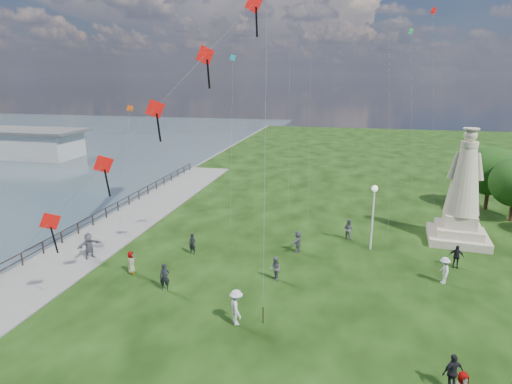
% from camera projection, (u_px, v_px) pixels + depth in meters
% --- Properties ---
extents(waterfront, '(200.00, 200.00, 1.51)m').
position_uv_depth(waterfront, '(66.00, 251.00, 30.75)').
color(waterfront, '#384E54').
rests_on(waterfront, ground).
extents(statue, '(4.57, 4.57, 8.57)m').
position_uv_depth(statue, '(462.00, 200.00, 31.76)').
color(statue, tan).
rests_on(statue, ground).
extents(lamppost, '(0.44, 0.44, 4.78)m').
position_uv_depth(lamppost, '(374.00, 204.00, 30.10)').
color(lamppost, silver).
rests_on(lamppost, ground).
extents(person_0, '(0.69, 0.56, 1.64)m').
position_uv_depth(person_0, '(165.00, 277.00, 24.90)').
color(person_0, black).
rests_on(person_0, ground).
extents(person_1, '(0.79, 0.87, 1.53)m').
position_uv_depth(person_1, '(275.00, 269.00, 26.08)').
color(person_1, '#595960').
rests_on(person_1, ground).
extents(person_2, '(1.14, 1.35, 1.86)m').
position_uv_depth(person_2, '(236.00, 307.00, 21.45)').
color(person_2, silver).
rests_on(person_2, ground).
extents(person_3, '(1.05, 0.87, 1.59)m').
position_uv_depth(person_3, '(453.00, 372.00, 16.96)').
color(person_3, black).
rests_on(person_3, ground).
extents(person_5, '(1.54, 1.81, 1.82)m').
position_uv_depth(person_5, '(89.00, 247.00, 29.07)').
color(person_5, '#595960').
rests_on(person_5, ground).
extents(person_6, '(0.61, 0.46, 1.51)m').
position_uv_depth(person_6, '(192.00, 244.00, 30.00)').
color(person_6, black).
rests_on(person_6, ground).
extents(person_7, '(0.92, 0.83, 1.60)m').
position_uv_depth(person_7, '(348.00, 229.00, 32.75)').
color(person_7, '#595960').
rests_on(person_7, ground).
extents(person_8, '(0.66, 1.13, 1.68)m').
position_uv_depth(person_8, '(444.00, 270.00, 25.70)').
color(person_8, silver).
rests_on(person_8, ground).
extents(person_9, '(0.96, 0.58, 1.55)m').
position_uv_depth(person_9, '(456.00, 256.00, 27.87)').
color(person_9, black).
rests_on(person_9, ground).
extents(person_10, '(0.57, 0.79, 1.46)m').
position_uv_depth(person_10, '(131.00, 262.00, 27.09)').
color(person_10, '#595960').
rests_on(person_10, ground).
extents(person_11, '(0.96, 1.60, 1.61)m').
position_uv_depth(person_11, '(298.00, 242.00, 30.27)').
color(person_11, '#595960').
rests_on(person_11, ground).
extents(red_kite_train, '(12.84, 9.35, 16.38)m').
position_uv_depth(red_kite_train, '(150.00, 117.00, 21.92)').
color(red_kite_train, black).
rests_on(red_kite_train, ground).
extents(small_kites, '(32.03, 17.37, 28.38)m').
position_uv_depth(small_kites, '(340.00, 40.00, 35.75)').
color(small_kites, teal).
rests_on(small_kites, ground).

